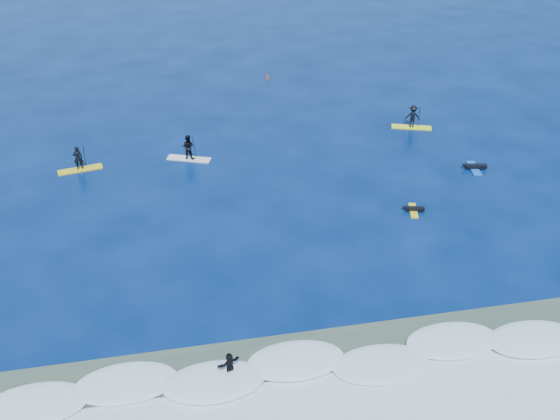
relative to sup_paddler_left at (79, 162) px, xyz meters
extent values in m
plane|color=#03173F|center=(14.80, -12.69, -0.71)|extent=(160.00, 160.00, 0.00)
cube|color=white|center=(14.80, -22.69, -0.71)|extent=(40.00, 6.00, 0.30)
cube|color=silver|center=(14.80, -25.69, -0.71)|extent=(34.00, 5.00, 0.02)
cube|color=yellow|center=(0.00, 0.00, -0.66)|extent=(3.33, 1.41, 0.11)
imported|color=black|center=(0.00, 0.00, 0.33)|extent=(0.75, 0.57, 1.86)
cylinder|color=black|center=(0.47, 0.09, 0.26)|extent=(0.19, 0.74, 2.17)
cube|color=black|center=(0.47, 0.09, -0.76)|extent=(0.13, 0.03, 0.32)
cube|color=silver|center=(8.14, 0.23, -0.65)|extent=(3.46, 2.03, 0.11)
imported|color=black|center=(8.14, 0.23, 0.38)|extent=(1.15, 1.03, 1.95)
cylinder|color=black|center=(8.61, 0.04, 0.31)|extent=(0.33, 0.74, 2.27)
cube|color=black|center=(8.61, 0.04, -0.77)|extent=(0.14, 0.03, 0.34)
cube|color=#FAFF1B|center=(27.19, 2.58, -0.65)|extent=(3.44, 1.86, 0.11)
imported|color=black|center=(27.19, 2.58, 0.36)|extent=(1.41, 1.08, 1.93)
cylinder|color=black|center=(27.67, 2.41, 0.30)|extent=(0.29, 0.75, 2.24)
cube|color=black|center=(27.67, 2.41, -0.77)|extent=(0.13, 0.03, 0.33)
cube|color=yellow|center=(22.44, -10.19, -0.67)|extent=(0.95, 1.90, 0.09)
cube|color=black|center=(22.53, -10.21, -0.52)|extent=(1.31, 0.65, 0.21)
sphere|color=black|center=(21.83, -10.02, -0.43)|extent=(0.21, 0.21, 0.21)
cube|color=blue|center=(29.12, -5.36, -0.66)|extent=(1.03, 2.37, 0.11)
cube|color=black|center=(29.23, -5.38, -0.47)|extent=(1.63, 0.71, 0.26)
sphere|color=black|center=(28.35, -5.21, -0.36)|extent=(0.26, 0.26, 0.26)
cube|color=white|center=(8.60, -22.57, -0.51)|extent=(1.93, 1.23, 0.10)
imported|color=black|center=(8.60, -22.57, 0.17)|extent=(1.22, 0.81, 1.26)
cylinder|color=red|center=(17.09, 16.36, -0.51)|extent=(0.25, 0.25, 0.41)
cone|color=red|center=(17.09, 16.36, -0.20)|extent=(0.18, 0.18, 0.20)
camera|label=1|loc=(7.03, -43.32, 21.51)|focal=40.00mm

